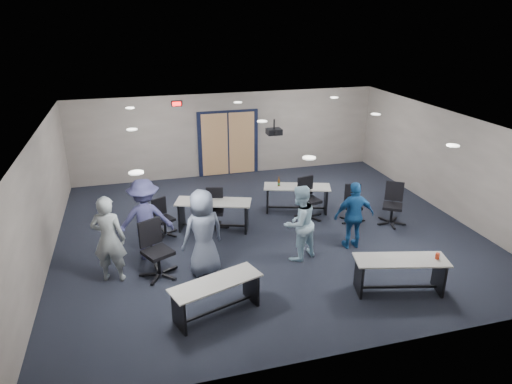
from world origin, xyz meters
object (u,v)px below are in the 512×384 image
object	(u,v)px
person_gray	(109,239)
person_lightblue	(299,223)
chair_back_b	(214,210)
table_front_left	(216,292)
table_back_left	(214,210)
table_back_right	(296,194)
chair_back_d	(353,204)
chair_back_a	(164,218)
person_navy	(354,215)
chair_back_c	(310,199)
chair_loose_right	(393,205)
person_plaid	(203,233)
person_back	(145,219)
chair_loose_left	(158,250)
table_front_right	(400,269)

from	to	relation	value
person_gray	person_lightblue	distance (m)	3.94
chair_back_b	person_gray	size ratio (longest dim) A/B	0.56
table_front_left	table_back_left	size ratio (longest dim) A/B	0.90
table_back_right	person_gray	distance (m)	5.29
table_front_left	table_back_left	distance (m)	3.49
person_gray	chair_back_d	bearing A→B (deg)	-152.92
chair_back_a	person_navy	distance (m)	4.49
chair_back_c	chair_loose_right	bearing A→B (deg)	-37.96
person_plaid	person_back	size ratio (longest dim) A/B	1.00
chair_back_d	chair_loose_left	xyz separation A→B (m)	(-5.02, -1.32, 0.11)
table_front_left	person_plaid	size ratio (longest dim) A/B	0.96
table_front_right	chair_back_b	distance (m)	4.71
chair_back_a	table_back_right	bearing A→B (deg)	-20.76
table_back_left	table_back_right	size ratio (longest dim) A/B	1.04
table_back_right	chair_back_d	xyz separation A→B (m)	(1.16, -1.04, -0.01)
table_back_right	person_plaid	xyz separation A→B (m)	(-2.94, -2.45, 0.42)
table_back_right	chair_back_a	distance (m)	3.62
chair_back_a	chair_loose_left	bearing A→B (deg)	-127.70
person_plaid	person_lightblue	size ratio (longest dim) A/B	1.08
table_back_left	person_navy	distance (m)	3.42
chair_back_d	chair_loose_right	distance (m)	0.99
chair_loose_left	person_navy	size ratio (longest dim) A/B	0.75
chair_back_d	table_front_left	bearing A→B (deg)	-128.71
table_back_right	table_front_right	bearing A→B (deg)	-63.46
chair_loose_left	chair_loose_right	xyz separation A→B (m)	(5.93, 0.93, -0.06)
chair_back_d	person_back	xyz separation A→B (m)	(-5.20, -0.44, 0.43)
table_front_left	person_back	size ratio (longest dim) A/B	0.96
chair_back_b	person_plaid	bearing A→B (deg)	-91.33
chair_loose_right	person_navy	xyz separation A→B (m)	(-1.52, -0.84, 0.26)
chair_back_a	person_navy	size ratio (longest dim) A/B	0.58
person_navy	person_back	distance (m)	4.65
chair_back_c	chair_loose_left	bearing A→B (deg)	-168.52
person_plaid	chair_loose_right	bearing A→B (deg)	174.24
person_gray	person_lightblue	xyz separation A→B (m)	(3.94, -0.18, -0.06)
person_gray	chair_loose_left	bearing A→B (deg)	-172.04
chair_back_d	person_plaid	xyz separation A→B (m)	(-4.10, -1.41, 0.43)
person_gray	person_plaid	xyz separation A→B (m)	(1.84, -0.21, 0.00)
person_gray	chair_back_b	bearing A→B (deg)	-128.55
table_front_right	person_gray	size ratio (longest dim) A/B	1.01
chair_back_d	person_plaid	world-z (taller)	person_plaid
chair_back_c	chair_back_d	world-z (taller)	chair_back_c
table_front_left	person_lightblue	size ratio (longest dim) A/B	1.03
table_front_right	chair_loose_left	xyz separation A→B (m)	(-4.45, 1.81, 0.11)
person_lightblue	chair_back_a	bearing A→B (deg)	-59.10
chair_back_d	person_back	distance (m)	5.24
chair_back_d	person_plaid	distance (m)	4.36
table_front_right	chair_back_a	bearing A→B (deg)	152.78
chair_loose_right	person_plaid	world-z (taller)	person_plaid
person_navy	person_back	bearing A→B (deg)	-6.12
person_back	person_gray	bearing A→B (deg)	47.17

